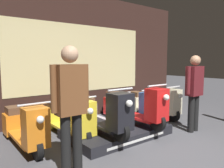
# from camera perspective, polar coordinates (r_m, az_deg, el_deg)

# --- Properties ---
(ground_plane) EXTENTS (30.00, 30.00, 0.00)m
(ground_plane) POSITION_cam_1_polar(r_m,az_deg,el_deg) (3.69, 19.22, -18.18)
(ground_plane) COLOR #4C4C51
(shop_wall_back) EXTENTS (6.95, 0.09, 3.20)m
(shop_wall_back) POSITION_cam_1_polar(r_m,az_deg,el_deg) (5.75, -8.16, 7.11)
(shop_wall_back) COLOR #331E19
(shop_wall_back) RESTS_ON ground_plane
(display_platform) EXTENTS (1.98, 1.21, 0.18)m
(display_platform) POSITION_cam_1_polar(r_m,az_deg,el_deg) (4.46, 1.22, -12.24)
(display_platform) COLOR black
(display_platform) RESTS_ON ground_plane
(scooter_display_left) EXTENTS (0.50, 1.74, 0.87)m
(scooter_display_left) POSITION_cam_1_polar(r_m,az_deg,el_deg) (4.07, -3.57, -7.58)
(scooter_display_left) COLOR black
(scooter_display_left) RESTS_ON display_platform
(scooter_display_right) EXTENTS (0.50, 1.74, 0.87)m
(scooter_display_right) POSITION_cam_1_polar(r_m,az_deg,el_deg) (4.62, 5.64, -5.93)
(scooter_display_right) COLOR black
(scooter_display_right) RESTS_ON display_platform
(scooter_backrow_0) EXTENTS (0.50, 1.74, 0.87)m
(scooter_backrow_0) POSITION_cam_1_polar(r_m,az_deg,el_deg) (4.16, -22.04, -10.33)
(scooter_backrow_0) COLOR black
(scooter_backrow_0) RESTS_ON ground_plane
(scooter_backrow_1) EXTENTS (0.50, 1.74, 0.87)m
(scooter_backrow_1) POSITION_cam_1_polar(r_m,az_deg,el_deg) (4.44, -11.52, -8.93)
(scooter_backrow_1) COLOR black
(scooter_backrow_1) RESTS_ON ground_plane
(scooter_backrow_2) EXTENTS (0.50, 1.74, 0.87)m
(scooter_backrow_2) POSITION_cam_1_polar(r_m,az_deg,el_deg) (4.86, -2.60, -7.50)
(scooter_backrow_2) COLOR black
(scooter_backrow_2) RESTS_ON ground_plane
(scooter_backrow_3) EXTENTS (0.50, 1.74, 0.87)m
(scooter_backrow_3) POSITION_cam_1_polar(r_m,az_deg,el_deg) (5.37, 4.73, -6.18)
(scooter_backrow_3) COLOR black
(scooter_backrow_3) RESTS_ON ground_plane
(scooter_backrow_4) EXTENTS (0.50, 1.74, 0.87)m
(scooter_backrow_4) POSITION_cam_1_polar(r_m,az_deg,el_deg) (5.96, 10.67, -5.03)
(scooter_backrow_4) COLOR black
(scooter_backrow_4) RESTS_ON ground_plane
(person_left_browsing) EXTENTS (0.53, 0.22, 1.69)m
(person_left_browsing) POSITION_cam_1_polar(r_m,az_deg,el_deg) (2.86, -10.74, -4.57)
(person_left_browsing) COLOR black
(person_left_browsing) RESTS_ON ground_plane
(person_right_browsing) EXTENTS (0.52, 0.21, 1.61)m
(person_right_browsing) POSITION_cam_1_polar(r_m,az_deg,el_deg) (4.86, 20.69, -1.11)
(person_right_browsing) COLOR black
(person_right_browsing) RESTS_ON ground_plane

